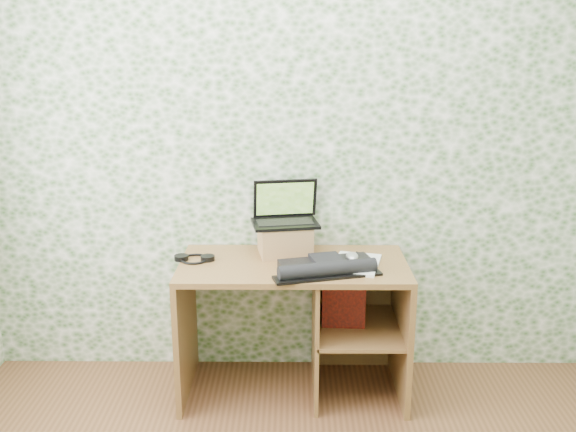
{
  "coord_description": "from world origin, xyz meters",
  "views": [
    {
      "loc": [
        -0.01,
        -1.74,
        1.9
      ],
      "look_at": [
        -0.03,
        1.39,
        1.02
      ],
      "focal_mm": 40.0,
      "sensor_mm": 36.0,
      "label": 1
    }
  ],
  "objects_px": {
    "desk": "(308,308)",
    "keyboard": "(327,267)",
    "laptop": "(285,213)",
    "notepad": "(356,264)",
    "riser": "(285,239)"
  },
  "relations": [
    {
      "from": "riser",
      "to": "laptop",
      "type": "distance_m",
      "value": 0.14
    },
    {
      "from": "keyboard",
      "to": "notepad",
      "type": "bearing_deg",
      "value": 16.06
    },
    {
      "from": "laptop",
      "to": "keyboard",
      "type": "distance_m",
      "value": 0.43
    },
    {
      "from": "laptop",
      "to": "notepad",
      "type": "xyz_separation_m",
      "value": [
        0.37,
        -0.22,
        -0.21
      ]
    },
    {
      "from": "laptop",
      "to": "notepad",
      "type": "relative_size",
      "value": 1.19
    },
    {
      "from": "riser",
      "to": "desk",
      "type": "bearing_deg",
      "value": -43.04
    },
    {
      "from": "desk",
      "to": "notepad",
      "type": "height_order",
      "value": "notepad"
    },
    {
      "from": "keyboard",
      "to": "laptop",
      "type": "bearing_deg",
      "value": 109.57
    },
    {
      "from": "laptop",
      "to": "riser",
      "type": "bearing_deg",
      "value": -100.03
    },
    {
      "from": "laptop",
      "to": "notepad",
      "type": "height_order",
      "value": "laptop"
    },
    {
      "from": "desk",
      "to": "keyboard",
      "type": "height_order",
      "value": "keyboard"
    },
    {
      "from": "laptop",
      "to": "keyboard",
      "type": "xyz_separation_m",
      "value": [
        0.22,
        -0.31,
        -0.19
      ]
    },
    {
      "from": "notepad",
      "to": "riser",
      "type": "bearing_deg",
      "value": 168.28
    },
    {
      "from": "laptop",
      "to": "notepad",
      "type": "bearing_deg",
      "value": -40.3
    },
    {
      "from": "desk",
      "to": "riser",
      "type": "bearing_deg",
      "value": 136.96
    }
  ]
}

